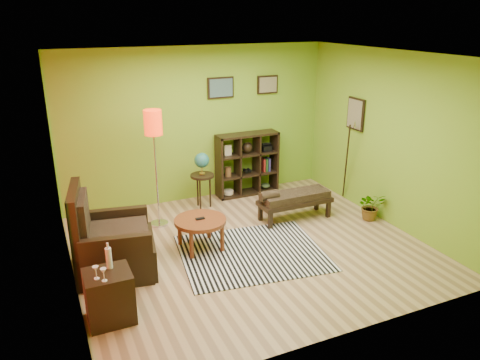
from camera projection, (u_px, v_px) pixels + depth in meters
name	position (u px, v px, depth m)	size (l,w,h in m)	color
ground	(250.00, 247.00, 7.03)	(5.00, 5.00, 0.00)	tan
room_shell	(244.00, 131.00, 6.40)	(5.04, 4.54, 2.82)	#7AAA26
zebra_rug	(252.00, 253.00, 6.86)	(2.05, 1.69, 0.01)	white
coffee_table	(200.00, 223.00, 6.87)	(0.77, 0.77, 0.49)	brown
armchair	(110.00, 246.00, 6.27)	(1.17, 1.16, 1.23)	black
side_cabinet	(109.00, 296.00, 5.28)	(0.51, 0.47, 0.92)	black
floor_lamp	(154.00, 133.00, 7.26)	(0.29, 0.29, 1.92)	silver
globe_table	(202.00, 167.00, 8.20)	(0.42, 0.42, 1.03)	black
cube_shelf	(248.00, 164.00, 8.93)	(1.20, 0.35, 1.20)	black
bench	(293.00, 198.00, 7.87)	(1.29, 0.46, 0.59)	black
potted_plant	(371.00, 209.00, 7.92)	(0.44, 0.49, 0.38)	#26661E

